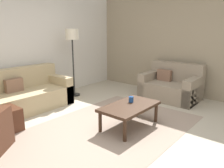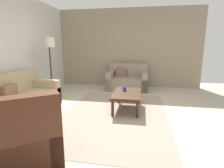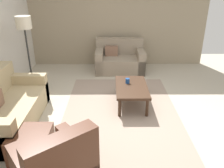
{
  "view_description": "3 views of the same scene",
  "coord_description": "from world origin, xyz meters",
  "px_view_note": "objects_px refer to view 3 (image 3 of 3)",
  "views": [
    {
      "loc": [
        -2.65,
        -2.35,
        1.72
      ],
      "look_at": [
        0.22,
        0.04,
        0.78
      ],
      "focal_mm": 35.5,
      "sensor_mm": 36.0,
      "label": 1
    },
    {
      "loc": [
        -3.6,
        -0.56,
        1.46
      ],
      "look_at": [
        0.07,
        0.07,
        0.67
      ],
      "focal_mm": 28.23,
      "sensor_mm": 36.0,
      "label": 2
    },
    {
      "loc": [
        -3.87,
        0.2,
        2.35
      ],
      "look_at": [
        -0.01,
        0.17,
        0.63
      ],
      "focal_mm": 36.79,
      "sensor_mm": 36.0,
      "label": 3
    }
  ],
  "objects_px": {
    "couch_main": "(3,110)",
    "coffee_table": "(132,88)",
    "lamp_standing": "(25,31)",
    "couch_loveseat": "(120,60)",
    "cup": "(127,81)",
    "ottoman": "(31,144)"
  },
  "relations": [
    {
      "from": "coffee_table",
      "to": "lamp_standing",
      "type": "bearing_deg",
      "value": 73.9
    },
    {
      "from": "couch_loveseat",
      "to": "ottoman",
      "type": "height_order",
      "value": "couch_loveseat"
    },
    {
      "from": "couch_loveseat",
      "to": "cup",
      "type": "xyz_separation_m",
      "value": [
        -1.91,
        -0.09,
        0.16
      ]
    },
    {
      "from": "coffee_table",
      "to": "lamp_standing",
      "type": "relative_size",
      "value": 0.64
    },
    {
      "from": "ottoman",
      "to": "cup",
      "type": "xyz_separation_m",
      "value": [
        1.71,
        -1.51,
        0.26
      ]
    },
    {
      "from": "cup",
      "to": "lamp_standing",
      "type": "distance_m",
      "value": 2.42
    },
    {
      "from": "ottoman",
      "to": "cup",
      "type": "height_order",
      "value": "cup"
    },
    {
      "from": "couch_main",
      "to": "cup",
      "type": "xyz_separation_m",
      "value": [
        0.89,
        -2.25,
        0.16
      ]
    },
    {
      "from": "coffee_table",
      "to": "lamp_standing",
      "type": "height_order",
      "value": "lamp_standing"
    },
    {
      "from": "ottoman",
      "to": "lamp_standing",
      "type": "xyz_separation_m",
      "value": [
        2.21,
        0.66,
        1.21
      ]
    },
    {
      "from": "couch_main",
      "to": "cup",
      "type": "height_order",
      "value": "couch_main"
    },
    {
      "from": "couch_main",
      "to": "couch_loveseat",
      "type": "xyz_separation_m",
      "value": [
        2.8,
        -2.15,
        0.0
      ]
    },
    {
      "from": "couch_main",
      "to": "cup",
      "type": "relative_size",
      "value": 18.56
    },
    {
      "from": "couch_main",
      "to": "lamp_standing",
      "type": "relative_size",
      "value": 1.12
    },
    {
      "from": "cup",
      "to": "couch_main",
      "type": "bearing_deg",
      "value": 111.52
    },
    {
      "from": "cup",
      "to": "lamp_standing",
      "type": "bearing_deg",
      "value": 77.0
    },
    {
      "from": "couch_loveseat",
      "to": "ottoman",
      "type": "distance_m",
      "value": 3.89
    },
    {
      "from": "couch_loveseat",
      "to": "cup",
      "type": "relative_size",
      "value": 13.1
    },
    {
      "from": "coffee_table",
      "to": "lamp_standing",
      "type": "distance_m",
      "value": 2.56
    },
    {
      "from": "couch_loveseat",
      "to": "coffee_table",
      "type": "height_order",
      "value": "couch_loveseat"
    },
    {
      "from": "coffee_table",
      "to": "lamp_standing",
      "type": "xyz_separation_m",
      "value": [
        0.65,
        2.24,
        1.05
      ]
    },
    {
      "from": "couch_main",
      "to": "coffee_table",
      "type": "xyz_separation_m",
      "value": [
        0.74,
        -2.32,
        0.06
      ]
    }
  ]
}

